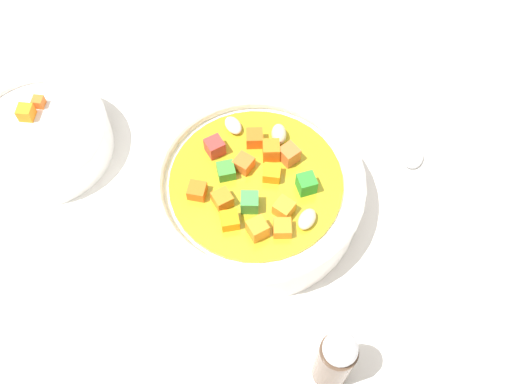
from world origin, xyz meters
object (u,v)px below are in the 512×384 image
at_px(soup_bowl_main, 256,190).
at_px(spoon, 407,205).
at_px(pepper_shaker, 335,359).
at_px(side_bowl_small, 40,137).

height_order(soup_bowl_main, spoon, soup_bowl_main).
bearing_deg(pepper_shaker, soup_bowl_main, -16.48).
xyz_separation_m(side_bowl_small, pepper_shaker, (-0.36, -0.09, 0.02)).
bearing_deg(soup_bowl_main, spoon, -128.64).
bearing_deg(spoon, side_bowl_small, 91.79).
xyz_separation_m(soup_bowl_main, pepper_shaker, (-0.17, 0.05, 0.02)).
bearing_deg(soup_bowl_main, side_bowl_small, 35.87).
bearing_deg(pepper_shaker, side_bowl_small, 13.49).
height_order(soup_bowl_main, side_bowl_small, soup_bowl_main).
distance_m(soup_bowl_main, side_bowl_small, 0.23).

